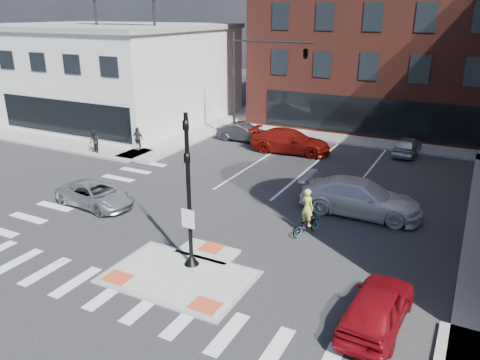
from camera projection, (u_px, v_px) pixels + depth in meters
The scene contains 18 objects.
ground at pixel (186, 271), 17.96m from camera, with size 120.00×120.00×0.00m, color #28282B.
refuge_island at pixel (182, 273), 17.73m from camera, with size 5.40×4.65×0.13m.
sidewalk_nw at pixel (118, 133), 37.94m from camera, with size 23.50×20.50×0.15m.
sidewalk_n at pixel (383, 143), 34.99m from camera, with size 26.00×3.00×0.15m, color gray.
building_nw at pixel (105, 71), 42.70m from camera, with size 20.40×16.40×14.40m.
building_n at pixel (416, 30), 40.68m from camera, with size 24.40×18.40×15.50m.
building_far_left at pixel (379, 46), 61.36m from camera, with size 10.00×12.00×10.00m, color slate.
signal_pole at pixel (189, 211), 17.49m from camera, with size 0.60×0.60×5.98m.
mast_arm_signal at pixel (285, 60), 32.36m from camera, with size 6.10×2.24×8.00m.
silver_suv at pixel (96, 195), 23.81m from camera, with size 2.01×4.35×1.21m, color #AEB1B6.
red_sedan at pixel (377, 307), 14.61m from camera, with size 1.70×4.22×1.44m, color maroon.
white_pickup at pixel (361, 197), 22.80m from camera, with size 2.38×5.86×1.70m, color white.
bg_car_dark at pixel (243, 133), 35.65m from camera, with size 1.42×4.07×1.34m, color #25262A.
bg_car_silver at pixel (407, 146), 32.26m from camera, with size 1.52×3.78×1.29m, color silver.
bg_car_red at pixel (290, 141), 32.76m from camera, with size 2.28×5.61×1.63m, color maroon.
cyclist at pixel (307, 219), 20.72m from camera, with size 1.20×1.80×2.16m.
pedestrian_a at pixel (94, 142), 32.10m from camera, with size 0.77×0.60×1.59m, color black.
pedestrian_b at pixel (138, 139), 32.84m from camera, with size 0.94×0.39×1.61m, color #312B35.
Camera 1 is at (9.07, -12.96, 9.44)m, focal length 35.00 mm.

